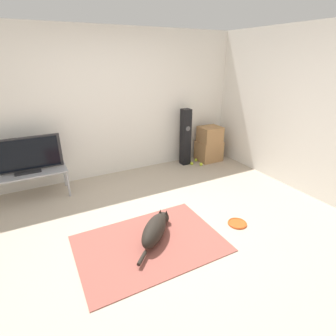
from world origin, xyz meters
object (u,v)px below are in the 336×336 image
dog (155,229)px  tv_stand (29,175)px  floor_speaker (185,137)px  tennis_ball_loose_on_carpet (201,164)px  tennis_ball_by_boxes (196,160)px  tv (24,156)px  cardboard_box_lower (209,151)px  tennis_ball_near_speaker (192,163)px  cardboard_box_upper (210,134)px  frisbee (237,223)px

dog → tv_stand: (-1.28, 1.83, 0.26)m
floor_speaker → tennis_ball_loose_on_carpet: size_ratio=17.29×
tennis_ball_by_boxes → tv: bearing=-178.2°
cardboard_box_lower → tennis_ball_near_speaker: cardboard_box_lower is taller
tv_stand → tennis_ball_by_boxes: 3.18m
tennis_ball_loose_on_carpet → tv: bearing=177.2°
cardboard_box_upper → tennis_ball_by_boxes: cardboard_box_upper is taller
dog → floor_speaker: size_ratio=0.63×
frisbee → tv: 3.24m
tv → tennis_ball_loose_on_carpet: tv is taller
cardboard_box_upper → tv_stand: cardboard_box_upper is taller
tv_stand → tennis_ball_near_speaker: 2.99m
frisbee → tennis_ball_near_speaker: 2.14m
tv → tennis_ball_by_boxes: size_ratio=15.86×
floor_speaker → tennis_ball_by_boxes: floor_speaker is taller
frisbee → tennis_ball_by_boxes: size_ratio=3.82×
floor_speaker → tennis_ball_near_speaker: (0.09, -0.13, -0.54)m
tennis_ball_by_boxes → tennis_ball_near_speaker: (-0.18, -0.12, 0.00)m
cardboard_box_upper → tennis_ball_near_speaker: 0.72m
cardboard_box_upper → tv_stand: size_ratio=0.40×
tv_stand → tennis_ball_near_speaker: bearing=-0.4°
tv → dog: bearing=-55.1°
tv → cardboard_box_upper: bearing=0.6°
frisbee → tennis_ball_loose_on_carpet: (0.74, 1.93, 0.02)m
tv → tennis_ball_loose_on_carpet: (3.12, -0.15, -0.68)m
tennis_ball_loose_on_carpet → cardboard_box_lower: bearing=31.4°
cardboard_box_lower → tv_stand: tv_stand is taller
tv → tennis_ball_by_boxes: bearing=1.8°
dog → frisbee: 1.13m
dog → tennis_ball_loose_on_carpet: 2.50m
cardboard_box_upper → tennis_ball_by_boxes: (-0.29, 0.06, -0.54)m
frisbee → tennis_ball_by_boxes: 2.31m
tv_stand → tennis_ball_near_speaker: tv_stand is taller
tv → tv_stand: bearing=-90.0°
frisbee → tennis_ball_near_speaker: bearing=73.8°
dog → tv_stand: 2.25m
tv_stand → cardboard_box_upper: bearing=0.7°
tv → tennis_ball_loose_on_carpet: size_ratio=15.86×
tennis_ball_near_speaker → cardboard_box_lower: bearing=9.2°
tv_stand → tv: 0.32m
tennis_ball_by_boxes → tennis_ball_near_speaker: same height
dog → floor_speaker: 2.56m
floor_speaker → tv: 2.89m
tv_stand → tennis_ball_near_speaker: (2.97, -0.02, -0.37)m
tennis_ball_near_speaker → tennis_ball_loose_on_carpet: same height
cardboard_box_upper → tv_stand: (-3.45, -0.04, -0.18)m
cardboard_box_lower → tennis_ball_near_speaker: (-0.48, -0.08, -0.18)m
frisbee → tv_stand: tv_stand is taller
floor_speaker → tennis_ball_loose_on_carpet: floor_speaker is taller
cardboard_box_lower → floor_speaker: bearing=174.2°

